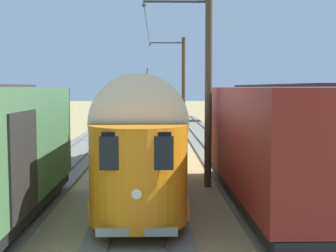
% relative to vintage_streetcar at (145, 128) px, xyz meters
% --- Properties ---
extents(ground_plane, '(220.00, 220.00, 0.00)m').
position_rel_vintage_streetcar_xyz_m(ground_plane, '(0.00, -2.08, -2.26)').
color(ground_plane, tan).
extents(track_streetcar_siding, '(2.80, 80.00, 0.18)m').
position_rel_vintage_streetcar_xyz_m(track_streetcar_siding, '(-4.26, -2.39, -2.20)').
color(track_streetcar_siding, slate).
rests_on(track_streetcar_siding, ground).
extents(track_adjacent_siding, '(2.80, 80.00, 0.18)m').
position_rel_vintage_streetcar_xyz_m(track_adjacent_siding, '(0.00, -2.39, -2.20)').
color(track_adjacent_siding, slate).
rests_on(track_adjacent_siding, ground).
extents(track_third_siding, '(2.80, 80.00, 0.18)m').
position_rel_vintage_streetcar_xyz_m(track_third_siding, '(4.26, -2.39, -2.20)').
color(track_third_siding, slate).
rests_on(track_third_siding, ground).
extents(vintage_streetcar, '(2.65, 16.39, 4.80)m').
position_rel_vintage_streetcar_xyz_m(vintage_streetcar, '(0.00, 0.00, 0.00)').
color(vintage_streetcar, orange).
rests_on(vintage_streetcar, ground).
extents(coach_far_siding, '(2.96, 11.35, 3.85)m').
position_rel_vintage_streetcar_xyz_m(coach_far_siding, '(-4.27, 3.77, -0.09)').
color(coach_far_siding, maroon).
rests_on(coach_far_siding, ground).
extents(catenary_pole_foreground, '(2.72, 0.28, 7.61)m').
position_rel_vintage_streetcar_xyz_m(catenary_pole_foreground, '(-2.43, -15.10, 1.71)').
color(catenary_pole_foreground, '#423323').
rests_on(catenary_pole_foreground, ground).
extents(catenary_pole_mid_near, '(2.72, 0.28, 7.61)m').
position_rel_vintage_streetcar_xyz_m(catenary_pole_mid_near, '(-2.43, 0.91, 1.71)').
color(catenary_pole_mid_near, '#423323').
rests_on(catenary_pole_mid_near, ground).
extents(overhead_wire_run, '(2.52, 36.03, 0.18)m').
position_rel_vintage_streetcar_xyz_m(overhead_wire_run, '(-0.05, 0.23, 4.81)').
color(overhead_wire_run, black).
rests_on(overhead_wire_run, ground).
extents(spare_tie_stack, '(2.40, 2.40, 0.54)m').
position_rel_vintage_streetcar_xyz_m(spare_tie_stack, '(7.39, -7.18, -1.99)').
color(spare_tie_stack, '#382819').
rests_on(spare_tie_stack, ground).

